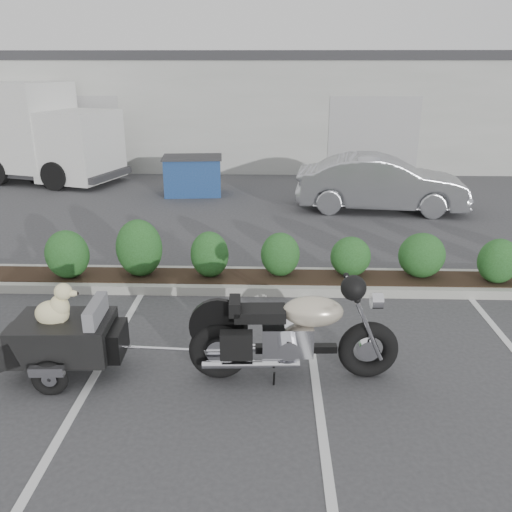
{
  "coord_description": "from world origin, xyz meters",
  "views": [
    {
      "loc": [
        0.66,
        -6.42,
        3.61
      ],
      "look_at": [
        0.41,
        1.59,
        0.75
      ],
      "focal_mm": 38.0,
      "sensor_mm": 36.0,
      "label": 1
    }
  ],
  "objects_px": {
    "delivery_truck": "(20,134)",
    "sedan": "(381,183)",
    "pet_trailer": "(63,336)",
    "dumpster": "(193,175)",
    "motorcycle": "(294,335)"
  },
  "relations": [
    {
      "from": "delivery_truck",
      "to": "sedan",
      "type": "bearing_deg",
      "value": -1.38
    },
    {
      "from": "pet_trailer",
      "to": "delivery_truck",
      "type": "height_order",
      "value": "delivery_truck"
    },
    {
      "from": "sedan",
      "to": "dumpster",
      "type": "bearing_deg",
      "value": 78.3
    },
    {
      "from": "pet_trailer",
      "to": "sedan",
      "type": "relative_size",
      "value": 0.47
    },
    {
      "from": "pet_trailer",
      "to": "dumpster",
      "type": "height_order",
      "value": "pet_trailer"
    },
    {
      "from": "motorcycle",
      "to": "sedan",
      "type": "bearing_deg",
      "value": 70.15
    },
    {
      "from": "motorcycle",
      "to": "sedan",
      "type": "xyz_separation_m",
      "value": [
        2.51,
        8.03,
        0.13
      ]
    },
    {
      "from": "sedan",
      "to": "delivery_truck",
      "type": "height_order",
      "value": "delivery_truck"
    },
    {
      "from": "sedan",
      "to": "delivery_truck",
      "type": "distance_m",
      "value": 11.55
    },
    {
      "from": "pet_trailer",
      "to": "sedan",
      "type": "bearing_deg",
      "value": 54.01
    },
    {
      "from": "motorcycle",
      "to": "dumpster",
      "type": "xyz_separation_m",
      "value": [
        -2.57,
        9.68,
        -0.02
      ]
    },
    {
      "from": "dumpster",
      "to": "delivery_truck",
      "type": "xyz_separation_m",
      "value": [
        -5.84,
        2.04,
        0.91
      ]
    },
    {
      "from": "pet_trailer",
      "to": "dumpster",
      "type": "xyz_separation_m",
      "value": [
        0.21,
        9.65,
        0.05
      ]
    },
    {
      "from": "pet_trailer",
      "to": "sedan",
      "type": "xyz_separation_m",
      "value": [
        5.3,
        8.01,
        0.2
      ]
    },
    {
      "from": "pet_trailer",
      "to": "delivery_truck",
      "type": "xyz_separation_m",
      "value": [
        -5.62,
        11.69,
        0.96
      ]
    }
  ]
}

